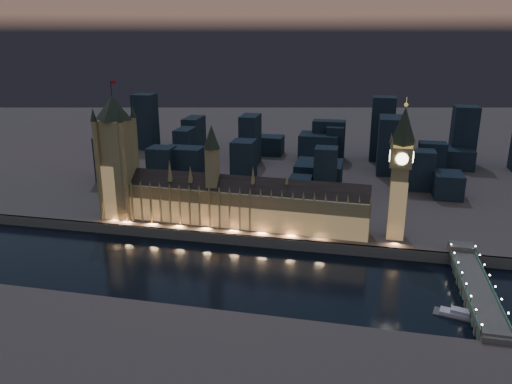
% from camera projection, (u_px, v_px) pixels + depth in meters
% --- Properties ---
extents(ground_plane, '(2000.00, 2000.00, 0.00)m').
position_uv_depth(ground_plane, '(231.00, 270.00, 334.89)').
color(ground_plane, black).
rests_on(ground_plane, ground).
extents(north_bank, '(2000.00, 960.00, 8.00)m').
position_uv_depth(north_bank, '(313.00, 127.00, 817.37)').
color(north_bank, '#434643').
rests_on(north_bank, ground).
extents(embankment_wall, '(2000.00, 2.50, 8.00)m').
position_uv_depth(embankment_wall, '(245.00, 241.00, 371.81)').
color(embankment_wall, '#534D56').
rests_on(embankment_wall, ground).
extents(palace_of_westminster, '(202.00, 28.61, 78.00)m').
position_uv_depth(palace_of_westminster, '(237.00, 202.00, 386.66)').
color(palace_of_westminster, olive).
rests_on(palace_of_westminster, north_bank).
extents(victoria_tower, '(31.68, 31.68, 109.36)m').
position_uv_depth(victoria_tower, '(117.00, 151.00, 395.88)').
color(victoria_tower, olive).
rests_on(victoria_tower, north_bank).
extents(elizabeth_tower, '(18.00, 18.00, 102.17)m').
position_uv_depth(elizabeth_tower, '(401.00, 162.00, 350.74)').
color(elizabeth_tower, olive).
rests_on(elizabeth_tower, north_bank).
extents(westminster_bridge, '(16.45, 113.00, 15.90)m').
position_uv_depth(westminster_bridge, '(474.00, 288.00, 299.00)').
color(westminster_bridge, '#534D56').
rests_on(westminster_bridge, ground).
extents(river_boat, '(38.82, 17.99, 4.50)m').
position_uv_depth(river_boat, '(469.00, 316.00, 277.07)').
color(river_boat, '#534D56').
rests_on(river_boat, ground).
extents(city_backdrop, '(489.55, 215.63, 74.08)m').
position_uv_depth(city_backdrop, '(324.00, 148.00, 546.74)').
color(city_backdrop, black).
rests_on(city_backdrop, north_bank).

